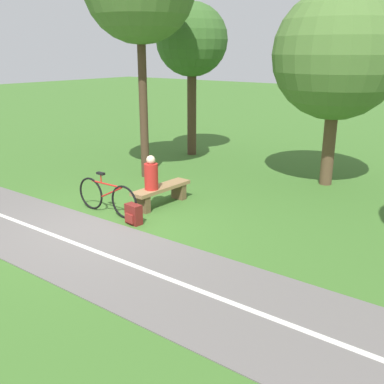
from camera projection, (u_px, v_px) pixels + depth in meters
name	position (u px, v px, depth m)	size (l,w,h in m)	color
ground_plane	(107.00, 225.00, 9.02)	(80.00, 80.00, 0.00)	#3D6B28
paved_path	(255.00, 312.00, 5.97)	(2.32, 36.00, 0.02)	#66605E
path_centre_line	(255.00, 312.00, 5.97)	(0.10, 32.00, 0.00)	silver
bench	(161.00, 192.00, 10.10)	(1.62, 0.45, 0.45)	#937047
person_seated	(151.00, 175.00, 9.72)	(0.32, 0.32, 0.77)	#B2231E
bicycle	(107.00, 197.00, 9.53)	(0.09, 1.76, 0.91)	black
backpack	(133.00, 214.00, 9.01)	(0.26, 0.37, 0.42)	maroon
tree_far_left	(337.00, 55.00, 10.80)	(3.19, 3.19, 4.91)	brown
tree_far_right	(192.00, 41.00, 14.10)	(2.31, 2.31, 4.90)	#473323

